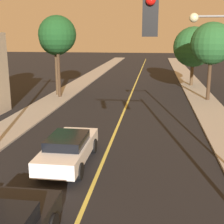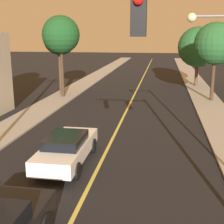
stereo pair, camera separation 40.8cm
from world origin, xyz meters
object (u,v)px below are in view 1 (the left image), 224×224
(car_near_lane_second, at_px, (69,148))
(tree_right_near, at_px, (212,44))
(tree_left_far, at_px, (56,39))
(tree_left_near, at_px, (57,35))
(tree_right_far, at_px, (193,47))

(car_near_lane_second, bearing_deg, tree_right_near, 60.85)
(car_near_lane_second, bearing_deg, tree_left_far, 108.98)
(car_near_lane_second, height_order, tree_left_near, tree_left_near)
(tree_left_near, xyz_separation_m, tree_left_far, (-0.46, 1.02, -0.37))
(tree_right_near, bearing_deg, tree_right_far, 93.93)
(tree_left_far, xyz_separation_m, tree_right_near, (13.76, -0.60, -0.35))
(car_near_lane_second, xyz_separation_m, tree_right_near, (8.39, 15.04, 4.19))
(tree_left_far, xyz_separation_m, tree_right_far, (13.20, 7.50, -0.92))
(tree_right_far, bearing_deg, car_near_lane_second, -108.70)
(car_near_lane_second, distance_m, tree_left_far, 17.15)
(tree_right_near, bearing_deg, tree_left_far, 177.52)
(tree_right_near, bearing_deg, tree_left_near, -178.19)
(car_near_lane_second, xyz_separation_m, tree_left_far, (-5.38, 15.63, 4.54))
(tree_left_far, bearing_deg, tree_right_near, -2.48)
(car_near_lane_second, height_order, tree_right_far, tree_right_far)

